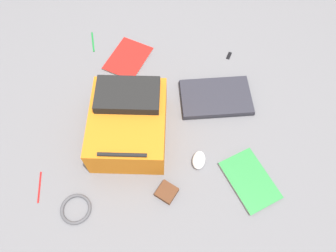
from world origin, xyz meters
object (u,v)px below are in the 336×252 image
pen_black (39,187)px  usb_stick (229,55)px  earbud_pouch (167,192)px  laptop (216,97)px  computer_mouse (199,160)px  book_red (128,59)px  backpack (128,123)px  cable_coil (76,209)px  book_blue (250,180)px  pen_blue (93,41)px

pen_black → usb_stick: size_ratio=2.83×
earbud_pouch → laptop: bearing=-108.3°
pen_black → computer_mouse: bearing=-161.7°
laptop → book_red: laptop is taller
backpack → pen_black: size_ratio=3.14×
laptop → usb_stick: 0.30m
computer_mouse → earbud_pouch: size_ratio=1.13×
book_red → cable_coil: (0.05, 0.84, 0.00)m
cable_coil → earbud_pouch: size_ratio=1.68×
laptop → usb_stick: (-0.05, -0.29, -0.01)m
book_red → usb_stick: 0.56m
earbud_pouch → usb_stick: size_ratio=1.58×
laptop → earbud_pouch: (0.17, 0.53, -0.00)m
book_blue → earbud_pouch: size_ratio=3.95×
book_red → usb_stick: size_ratio=5.76×
cable_coil → usb_stick: size_ratio=2.66×
book_blue → computer_mouse: bearing=-14.3°
laptop → book_red: (0.50, -0.19, -0.01)m
laptop → cable_coil: laptop is taller
book_red → earbud_pouch: bearing=114.4°
book_red → book_blue: bearing=138.6°
pen_black → pen_blue: same height
book_blue → pen_blue: size_ratio=2.19×
computer_mouse → usb_stick: (-0.10, -0.65, -0.01)m
backpack → book_red: 0.46m
book_blue → pen_black: bearing=10.3°
laptop → pen_black: bearing=38.3°
book_red → earbud_pouch: earbud_pouch is taller
cable_coil → pen_blue: size_ratio=0.93×
pen_blue → usb_stick: bearing=-178.9°
cable_coil → usb_stick: (-0.60, -0.95, -0.00)m
laptop → computer_mouse: size_ratio=4.41×
cable_coil → earbud_pouch: (-0.38, -0.13, 0.01)m
backpack → pen_black: (0.35, 0.33, -0.09)m
pen_black → earbud_pouch: bearing=-174.1°
cable_coil → pen_black: cable_coil is taller
backpack → pen_blue: 0.64m
book_red → earbud_pouch: 0.78m
earbud_pouch → book_blue: bearing=-163.0°
computer_mouse → cable_coil: 0.58m
cable_coil → pen_black: (0.19, -0.07, -0.00)m
cable_coil → usb_stick: cable_coil is taller
laptop → pen_blue: (0.72, -0.28, -0.01)m
backpack → pen_blue: backpack is taller
computer_mouse → pen_blue: bearing=-39.3°
computer_mouse → pen_blue: (0.67, -0.64, -0.01)m
book_blue → book_red: bearing=-41.4°
backpack → cable_coil: bearing=68.7°
book_blue → computer_mouse: size_ratio=3.50×
cable_coil → pen_blue: cable_coil is taller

